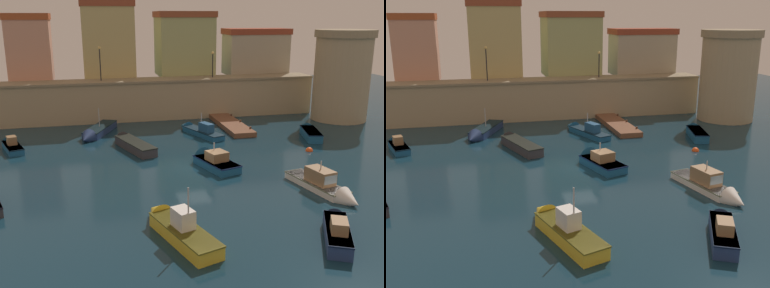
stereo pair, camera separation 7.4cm
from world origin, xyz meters
The scene contains 17 objects.
ground_plane centered at (0.00, 0.00, 0.00)m, with size 98.50×98.50×0.00m, color #112D3D.
quay_wall centered at (0.00, 18.05, 2.26)m, with size 36.90×3.56×4.49m.
old_town_backdrop centered at (0.70, 22.06, 8.02)m, with size 33.22×5.99×8.81m.
fortress_tower centered at (19.98, 12.61, 5.02)m, with size 6.56×6.56×9.91m.
pier_dock centered at (6.94, 11.86, 0.25)m, with size 2.28×9.12×0.70m.
quay_lamp_0 centered at (-6.12, 18.05, 6.93)m, with size 0.32×0.32×3.71m.
quay_lamp_1 centered at (6.60, 18.05, 6.48)m, with size 0.32×0.32×2.93m.
moored_boat_0 centered at (2.82, 9.84, 0.39)m, with size 3.57×6.70×2.59m.
moored_boat_1 centered at (1.45, 0.27, 0.43)m, with size 3.23×5.51×2.53m.
moored_boat_2 centered at (-4.17, 6.55, 0.42)m, with size 3.65×7.07×1.35m.
moored_boat_3 centered at (7.39, -7.02, 0.43)m, with size 2.75×6.59×2.49m.
moored_boat_4 centered at (13.23, 6.56, 0.42)m, with size 2.67×5.50×1.26m.
moored_boat_5 centered at (-14.52, 8.61, 0.37)m, with size 2.68×5.02×1.58m.
moored_boat_6 centered at (-3.47, -10.46, 0.50)m, with size 3.42×6.74×3.49m.
moored_boat_8 centered at (-7.06, 11.49, 0.38)m, with size 4.15×7.04×2.95m.
moored_boat_10 centered at (4.78, -12.57, 0.48)m, with size 3.37×5.23×1.59m.
mooring_buoy_0 centered at (10.86, 1.98, 0.00)m, with size 0.64×0.64×0.64m, color #EA4C19.
Camera 2 is at (-7.52, -31.53, 11.28)m, focal length 41.38 mm.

